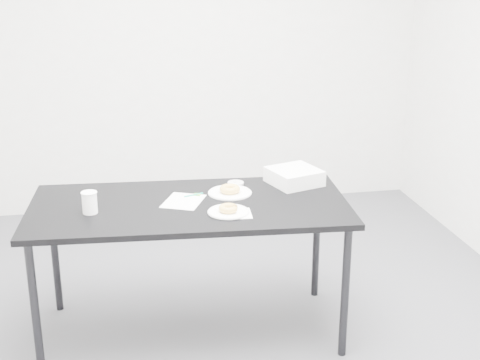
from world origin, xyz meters
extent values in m
plane|color=#4B4B50|center=(0.00, 0.00, 0.00)|extent=(4.00, 4.00, 0.00)
cube|color=white|center=(0.00, 2.00, 1.35)|extent=(4.00, 0.02, 2.70)
cube|color=black|center=(-0.15, -0.04, 0.76)|extent=(1.76, 0.92, 0.03)
cylinder|color=black|center=(-0.96, -0.32, 0.37)|extent=(0.04, 0.04, 0.75)
cylinder|color=black|center=(-0.91, 0.35, 0.37)|extent=(0.04, 0.04, 0.75)
cylinder|color=black|center=(0.61, -0.43, 0.37)|extent=(0.04, 0.04, 0.75)
cylinder|color=black|center=(0.66, 0.24, 0.37)|extent=(0.04, 0.04, 0.75)
cube|color=white|center=(-0.18, 0.00, 0.78)|extent=(0.27, 0.30, 0.00)
cube|color=green|center=(-0.09, 0.08, 0.78)|extent=(0.05, 0.05, 0.00)
cylinder|color=#0E9C7C|center=(-0.11, 0.07, 0.78)|extent=(0.11, 0.04, 0.01)
cube|color=white|center=(0.07, -0.24, 0.78)|extent=(0.16, 0.16, 0.00)
cylinder|color=white|center=(0.03, -0.22, 0.78)|extent=(0.22, 0.22, 0.01)
torus|color=gold|center=(0.03, -0.22, 0.80)|extent=(0.12, 0.12, 0.03)
cylinder|color=white|center=(0.09, 0.07, 0.78)|extent=(0.24, 0.24, 0.01)
torus|color=gold|center=(0.09, 0.07, 0.80)|extent=(0.15, 0.15, 0.04)
cylinder|color=white|center=(-0.67, -0.09, 0.84)|extent=(0.08, 0.08, 0.12)
cylinder|color=silver|center=(0.15, 0.22, 0.78)|extent=(0.09, 0.09, 0.01)
cube|color=white|center=(0.49, 0.17, 0.82)|extent=(0.33, 0.33, 0.09)
camera|label=1|loc=(-0.50, -3.39, 2.05)|focal=50.00mm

